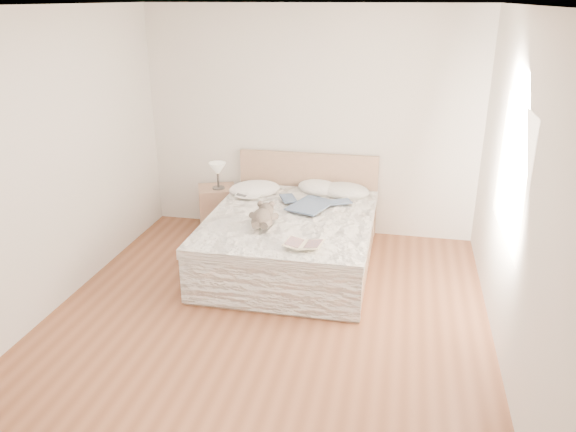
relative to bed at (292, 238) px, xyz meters
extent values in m
cube|color=brown|center=(0.00, -1.19, -0.31)|extent=(4.00, 4.50, 0.00)
cube|color=white|center=(0.00, -1.19, 2.39)|extent=(4.00, 4.50, 0.00)
cube|color=silver|center=(0.00, 1.06, 1.04)|extent=(4.00, 0.02, 2.70)
cube|color=silver|center=(0.00, -3.44, 1.04)|extent=(4.00, 0.02, 2.70)
cube|color=silver|center=(-2.00, -1.19, 1.04)|extent=(0.02, 4.50, 2.70)
cube|color=silver|center=(2.00, -1.19, 1.04)|extent=(0.02, 4.50, 2.70)
cube|color=white|center=(1.99, -0.89, 1.14)|extent=(0.02, 1.30, 1.10)
cube|color=#A38166|center=(0.00, -0.04, -0.21)|extent=(1.68, 2.08, 0.20)
cube|color=white|center=(0.00, -0.04, 0.04)|extent=(1.60, 2.00, 0.30)
cube|color=white|center=(0.00, -0.09, 0.23)|extent=(1.72, 2.05, 0.10)
cube|color=#A38166|center=(0.00, 1.00, 0.19)|extent=(1.70, 0.06, 1.00)
cube|color=tan|center=(-1.11, 0.78, -0.03)|extent=(0.57, 0.54, 0.56)
cylinder|color=#4F4945|center=(-1.07, 0.74, 0.26)|extent=(0.15, 0.15, 0.02)
cylinder|color=#3A3431|center=(-1.07, 0.74, 0.37)|extent=(0.03, 0.03, 0.21)
cone|color=beige|center=(-1.07, 0.74, 0.51)|extent=(0.27, 0.27, 0.15)
ellipsoid|color=white|center=(-0.57, 0.58, 0.33)|extent=(0.74, 0.67, 0.18)
ellipsoid|color=white|center=(0.18, 0.79, 0.33)|extent=(0.66, 0.58, 0.17)
ellipsoid|color=silver|center=(0.48, 0.74, 0.33)|extent=(0.64, 0.48, 0.18)
cube|color=white|center=(-0.58, 0.37, 0.32)|extent=(0.30, 0.21, 0.02)
cube|color=#F6E8C2|center=(0.28, -0.84, 0.32)|extent=(0.39, 0.29, 0.02)
camera|label=1|loc=(1.11, -5.49, 2.45)|focal=35.00mm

